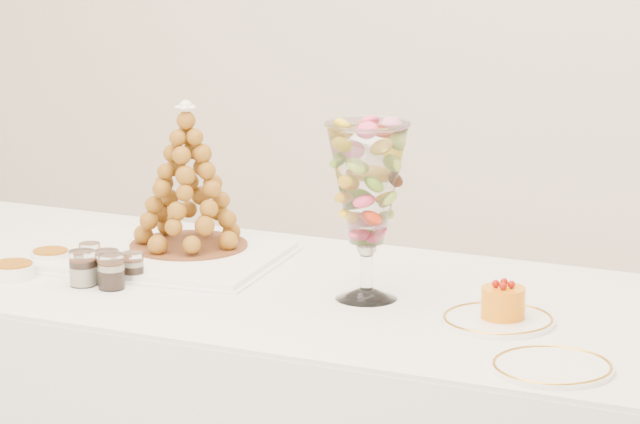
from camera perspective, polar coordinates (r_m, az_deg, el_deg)
The scene contains 13 objects.
lace_tray at distance 3.50m, azimuth -6.05°, elevation -1.67°, with size 0.53×0.40×0.02m, color white.
macaron_vase at distance 3.12m, azimuth 1.79°, elevation 0.98°, with size 0.17×0.17×0.37m.
cake_plate at distance 3.04m, azimuth 6.71°, elevation -4.08°, with size 0.23×0.23×0.01m, color white.
spare_plate at distance 2.78m, azimuth 8.73°, elevation -5.80°, with size 0.22×0.22×0.01m, color white.
verrine_a at distance 3.42m, azimuth -8.66°, elevation -1.69°, with size 0.05×0.05×0.06m, color white.
verrine_b at distance 3.32m, azimuth -8.03°, elevation -2.06°, with size 0.05×0.05×0.07m, color white.
verrine_c at distance 3.33m, azimuth -7.06°, elevation -2.06°, with size 0.05×0.05×0.06m, color white.
verrine_d at distance 3.31m, azimuth -8.93°, elevation -2.10°, with size 0.06×0.06×0.08m, color white.
verrine_e at distance 3.27m, azimuth -7.86°, elevation -2.23°, with size 0.06×0.06×0.08m, color white.
ramekin_back at distance 3.50m, azimuth -10.10°, elevation -1.70°, with size 0.09×0.09×0.03m, color white.
ramekin_front at distance 3.40m, azimuth -11.50°, elevation -2.20°, with size 0.10×0.10×0.03m, color white.
croquembouche at distance 3.50m, azimuth -5.02°, elevation 1.35°, with size 0.28×0.28×0.34m.
mousse_cake at distance 3.03m, azimuth 6.91°, elevation -3.39°, with size 0.09×0.09×0.08m.
Camera 1 is at (1.53, -2.55, 1.71)m, focal length 85.00 mm.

